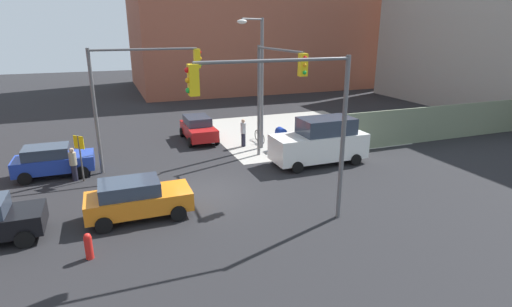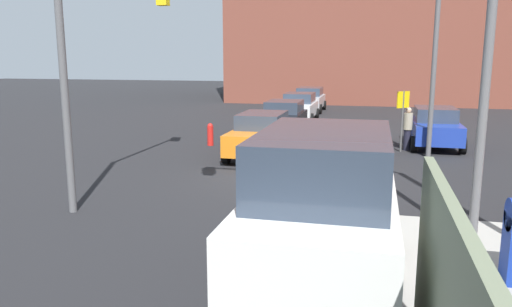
% 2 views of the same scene
% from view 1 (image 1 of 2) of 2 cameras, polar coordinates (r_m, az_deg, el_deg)
% --- Properties ---
extents(ground_plane, '(120.00, 120.00, 0.00)m').
position_cam_1_polar(ground_plane, '(19.17, -7.33, -5.46)').
color(ground_plane, black).
extents(sidewalk_corner, '(12.00, 12.00, 0.01)m').
position_cam_1_polar(sidewalk_corner, '(30.17, 5.28, 3.22)').
color(sidewalk_corner, '#9E9B93').
rests_on(sidewalk_corner, ground).
extents(construction_fence, '(21.51, 0.12, 2.40)m').
position_cam_1_polar(construction_fence, '(31.17, 26.67, 4.13)').
color(construction_fence, slate).
rests_on(construction_fence, ground).
extents(building_warehouse_north, '(32.00, 18.00, 18.42)m').
position_cam_1_polar(building_warehouse_north, '(55.00, 0.49, 19.42)').
color(building_warehouse_north, '#93513D').
rests_on(building_warehouse_north, ground).
extents(smokestack, '(1.80, 1.80, 14.66)m').
position_cam_1_polar(smokestack, '(57.37, 14.40, 16.95)').
color(smokestack, brown).
rests_on(smokestack, ground).
extents(traffic_signal_nw_corner, '(5.77, 0.36, 6.50)m').
position_cam_1_polar(traffic_signal_nw_corner, '(21.96, -16.57, 9.52)').
color(traffic_signal_nw_corner, '#59595B').
rests_on(traffic_signal_nw_corner, ground).
extents(traffic_signal_se_corner, '(6.11, 0.36, 6.50)m').
position_cam_1_polar(traffic_signal_se_corner, '(14.37, 4.70, 6.33)').
color(traffic_signal_se_corner, '#59595B').
rests_on(traffic_signal_se_corner, ground).
extents(traffic_signal_ne_corner, '(0.36, 5.79, 6.50)m').
position_cam_1_polar(traffic_signal_ne_corner, '(21.43, 2.61, 10.04)').
color(traffic_signal_ne_corner, '#59595B').
rests_on(traffic_signal_ne_corner, ground).
extents(street_lamp_corner, '(2.18, 1.86, 8.00)m').
position_cam_1_polar(street_lamp_corner, '(24.59, 0.45, 11.15)').
color(street_lamp_corner, slate).
rests_on(street_lamp_corner, ground).
extents(warning_sign_two_way, '(0.48, 0.48, 2.40)m').
position_cam_1_polar(warning_sign_two_way, '(21.61, -23.87, 0.42)').
color(warning_sign_two_way, '#4C4C4C').
rests_on(warning_sign_two_way, ground).
extents(mailbox_blue, '(0.56, 0.64, 1.43)m').
position_cam_1_polar(mailbox_blue, '(25.32, 3.58, 2.23)').
color(mailbox_blue, navy).
rests_on(mailbox_blue, ground).
extents(fire_hydrant, '(0.26, 0.26, 0.94)m').
position_cam_1_polar(fire_hydrant, '(14.80, -22.81, -12.03)').
color(fire_hydrant, red).
rests_on(fire_hydrant, ground).
extents(hatchback_red, '(2.02, 4.13, 1.62)m').
position_cam_1_polar(hatchback_red, '(27.72, -8.26, 3.60)').
color(hatchback_red, '#B21919').
rests_on(hatchback_red, ground).
extents(hatchback_blue, '(3.86, 2.02, 1.62)m').
position_cam_1_polar(hatchback_blue, '(23.31, -27.05, -0.89)').
color(hatchback_blue, '#1E389E').
rests_on(hatchback_blue, ground).
extents(coupe_orange, '(4.16, 2.02, 1.62)m').
position_cam_1_polar(coupe_orange, '(16.97, -16.67, -6.14)').
color(coupe_orange, orange).
rests_on(coupe_orange, ground).
extents(van_white_delivery, '(5.40, 2.32, 2.62)m').
position_cam_1_polar(van_white_delivery, '(22.89, 9.17, 1.70)').
color(van_white_delivery, white).
rests_on(van_white_delivery, ground).
extents(pedestrian_crossing, '(0.36, 0.36, 1.72)m').
position_cam_1_polar(pedestrian_crossing, '(22.09, -24.64, -1.35)').
color(pedestrian_crossing, '#9E937A').
rests_on(pedestrian_crossing, ground).
extents(pedestrian_waiting, '(0.36, 0.36, 1.83)m').
position_cam_1_polar(pedestrian_waiting, '(25.90, -1.82, 3.05)').
color(pedestrian_waiting, '#B2B2B7').
rests_on(pedestrian_waiting, ground).
extents(bicycle_leaning_on_fence, '(0.05, 1.75, 0.97)m').
position_cam_1_polar(bicycle_leaning_on_fence, '(27.16, 0.50, 2.41)').
color(bicycle_leaning_on_fence, black).
rests_on(bicycle_leaning_on_fence, ground).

